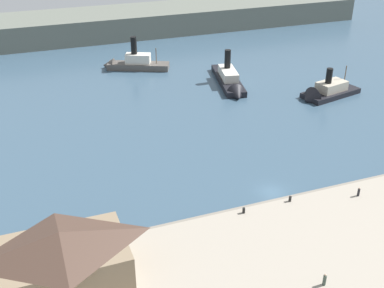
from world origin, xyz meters
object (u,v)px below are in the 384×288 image
ferry_shed_customs_shed (63,257)px  pedestrian_standing_center (325,280)px  pedestrian_walking_east (359,192)px  ferry_approaching_west (132,63)px  mooring_post_west (244,210)px  ferry_approaching_east (324,93)px  mooring_post_center_west (290,199)px  ferry_mid_harbor (230,81)px

ferry_shed_customs_shed → pedestrian_standing_center: ferry_shed_customs_shed is taller
pedestrian_walking_east → ferry_approaching_west: (-18.24, 78.47, -0.23)m
pedestrian_standing_center → ferry_approaching_west: (-1.32, 93.66, -0.32)m
pedestrian_standing_center → pedestrian_walking_east: bearing=41.9°
mooring_post_west → ferry_shed_customs_shed: bearing=-169.3°
ferry_approaching_east → mooring_post_west: bearing=-136.9°
pedestrian_walking_east → ferry_approaching_west: 80.57m
ferry_approaching_west → pedestrian_walking_east: bearing=-76.9°
ferry_approaching_east → mooring_post_center_west: bearing=-130.5°
pedestrian_walking_east → ferry_approaching_east: 45.75m
mooring_post_west → pedestrian_standing_center: bearing=-80.9°
pedestrian_walking_east → mooring_post_center_west: size_ratio=1.75×
pedestrian_standing_center → ferry_approaching_west: 93.67m
ferry_shed_customs_shed → mooring_post_center_west: (36.23, 5.50, -3.51)m
ferry_approaching_east → ferry_mid_harbor: ferry_mid_harbor is taller
pedestrian_walking_east → mooring_post_west: size_ratio=1.75×
mooring_post_center_west → ferry_approaching_west: ferry_approaching_west is taller
mooring_post_center_west → ferry_mid_harbor: 55.00m
ferry_approaching_east → ferry_mid_harbor: (-18.71, 15.26, 0.12)m
pedestrian_standing_center → mooring_post_west: bearing=99.1°
pedestrian_walking_east → mooring_post_west: bearing=173.3°
pedestrian_walking_east → pedestrian_standing_center: size_ratio=0.89×
mooring_post_west → ferry_approaching_west: bearing=88.9°
pedestrian_standing_center → mooring_post_west: (-2.80, 17.50, -0.36)m
pedestrian_walking_east → ferry_mid_harbor: bearing=87.5°
ferry_shed_customs_shed → pedestrian_walking_east: ferry_shed_customs_shed is taller
ferry_approaching_east → ferry_approaching_west: 54.66m
ferry_shed_customs_shed → pedestrian_standing_center: size_ratio=9.17×
ferry_mid_harbor → mooring_post_west: bearing=-112.5°
pedestrian_walking_east → ferry_mid_harbor: ferry_mid_harbor is taller
ferry_shed_customs_shed → mooring_post_west: (27.83, 5.25, -3.51)m
ferry_shed_customs_shed → pedestrian_walking_east: (47.55, 2.93, -3.24)m
ferry_approaching_east → ferry_mid_harbor: 24.14m
mooring_post_west → ferry_approaching_west: ferry_approaching_west is taller
pedestrian_standing_center → ferry_approaching_east: bearing=55.7°
ferry_shed_customs_shed → ferry_approaching_east: bearing=32.3°
mooring_post_west → ferry_mid_harbor: bearing=67.5°
ferry_mid_harbor → ferry_approaching_east: bearing=-39.2°
ferry_approaching_east → pedestrian_walking_east: bearing=-117.5°
mooring_post_west → ferry_mid_harbor: (22.15, 53.51, -0.27)m
ferry_shed_customs_shed → ferry_approaching_west: (29.31, 81.40, -3.47)m
ferry_shed_customs_shed → ferry_mid_harbor: bearing=49.6°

